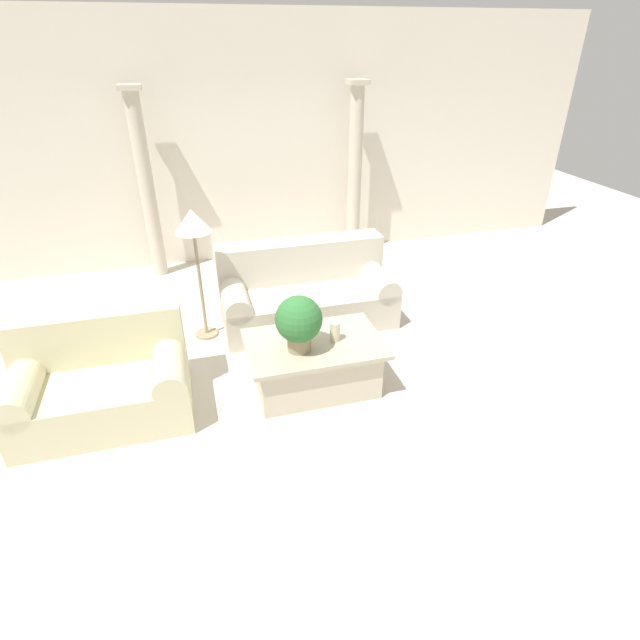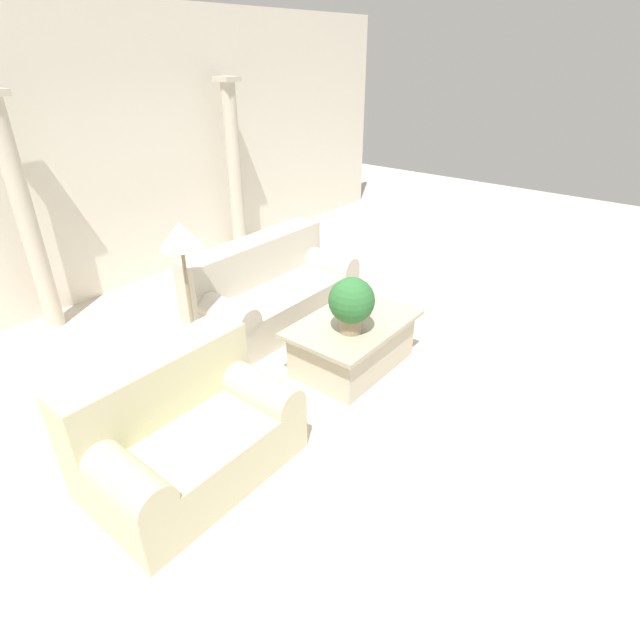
% 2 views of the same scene
% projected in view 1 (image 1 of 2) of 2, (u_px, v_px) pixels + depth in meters
% --- Properties ---
extents(ground_plane, '(16.00, 16.00, 0.00)m').
position_uv_depth(ground_plane, '(301.00, 360.00, 5.08)').
color(ground_plane, beige).
extents(wall_back, '(10.00, 0.06, 3.20)m').
position_uv_depth(wall_back, '(248.00, 144.00, 6.74)').
color(wall_back, silver).
rests_on(wall_back, ground_plane).
extents(sofa_long, '(1.91, 0.93, 0.87)m').
position_uv_depth(sofa_long, '(305.00, 291.00, 5.68)').
color(sofa_long, beige).
rests_on(sofa_long, ground_plane).
extents(loveseat, '(1.42, 0.93, 0.87)m').
position_uv_depth(loveseat, '(102.00, 376.00, 4.25)').
color(loveseat, beige).
rests_on(loveseat, ground_plane).
extents(coffee_table, '(1.22, 0.81, 0.48)m').
position_uv_depth(coffee_table, '(314.00, 364.00, 4.60)').
color(coffee_table, beige).
rests_on(coffee_table, ground_plane).
extents(potted_plant, '(0.41, 0.41, 0.51)m').
position_uv_depth(potted_plant, '(299.00, 321.00, 4.23)').
color(potted_plant, '#937F60').
rests_on(potted_plant, coffee_table).
extents(pillar_candle, '(0.09, 0.09, 0.18)m').
position_uv_depth(pillar_candle, '(335.00, 331.00, 4.47)').
color(pillar_candle, beige).
rests_on(pillar_candle, coffee_table).
extents(floor_lamp, '(0.37, 0.37, 1.42)m').
position_uv_depth(floor_lamp, '(193.00, 230.00, 4.91)').
color(floor_lamp, gray).
rests_on(floor_lamp, ground_plane).
extents(column_left, '(0.26, 0.26, 2.39)m').
position_uv_depth(column_left, '(146.00, 185.00, 6.33)').
color(column_left, beige).
rests_on(column_left, ground_plane).
extents(column_right, '(0.26, 0.26, 2.39)m').
position_uv_depth(column_right, '(355.00, 171.00, 6.98)').
color(column_right, beige).
rests_on(column_right, ground_plane).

